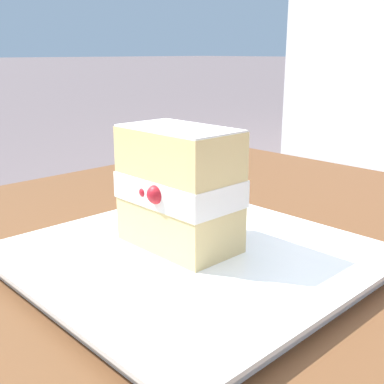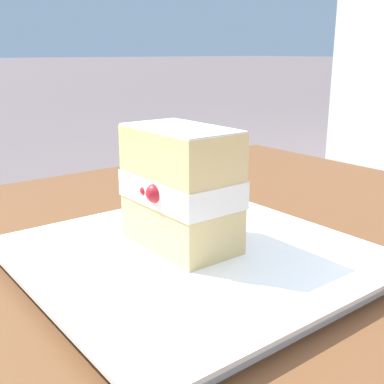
{
  "view_description": "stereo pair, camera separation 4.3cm",
  "coord_description": "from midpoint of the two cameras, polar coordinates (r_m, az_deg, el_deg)",
  "views": [
    {
      "loc": [
        0.14,
        -0.27,
        0.92
      ],
      "look_at": [
        -0.16,
        0.02,
        0.81
      ],
      "focal_mm": 45.39,
      "sensor_mm": 36.0,
      "label": 1
    },
    {
      "loc": [
        0.17,
        -0.24,
        0.92
      ],
      "look_at": [
        -0.16,
        0.02,
        0.81
      ],
      "focal_mm": 45.39,
      "sensor_mm": 36.0,
      "label": 2
    }
  ],
  "objects": [
    {
      "name": "cake_slice",
      "position": [
        0.44,
        1.43,
        0.47
      ],
      "size": [
        0.11,
        0.08,
        0.11
      ],
      "color": "#E0C17A",
      "rests_on": "dessert_plate"
    },
    {
      "name": "dessert_plate",
      "position": [
        0.45,
        2.75,
        -7.82
      ],
      "size": [
        0.29,
        0.29,
        0.02
      ],
      "color": "white",
      "rests_on": "patio_table"
    }
  ]
}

